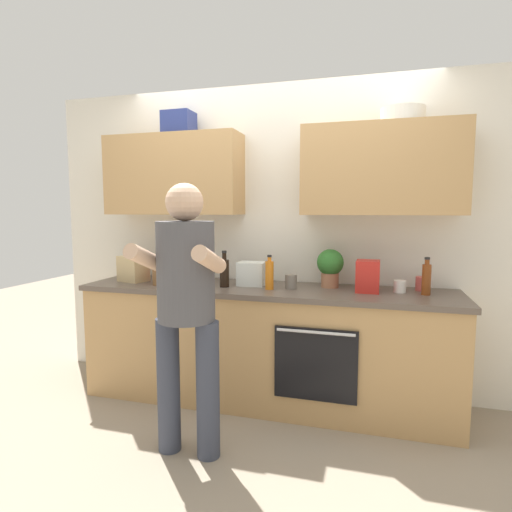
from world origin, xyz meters
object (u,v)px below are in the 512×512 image
(bottle_vinegar, at_px, (426,279))
(mixing_bowl, at_px, (196,277))
(grocery_bag_crisps, at_px, (368,276))
(grocery_bag_produce, at_px, (252,274))
(cup_stoneware, at_px, (291,282))
(person_standing, at_px, (186,298))
(knife_block, at_px, (162,269))
(bottle_juice, at_px, (269,274))
(cup_coffee, at_px, (400,286))
(bottle_soy, at_px, (224,272))
(bottle_hotsauce, at_px, (160,271))
(potted_herb, at_px, (330,266))
(cup_ceramic, at_px, (421,284))
(grocery_bag_bread, at_px, (133,269))
(bottle_syrup, at_px, (140,267))

(bottle_vinegar, bearing_deg, mixing_bowl, 178.08)
(grocery_bag_crisps, xyz_separation_m, grocery_bag_produce, (-0.88, 0.03, -0.02))
(cup_stoneware, height_order, grocery_bag_crisps, grocery_bag_crisps)
(person_standing, bearing_deg, bottle_vinegar, 30.84)
(knife_block, bearing_deg, grocery_bag_produce, 12.88)
(bottle_juice, distance_m, cup_coffee, 0.94)
(bottle_soy, bearing_deg, bottle_hotsauce, 170.39)
(potted_herb, distance_m, grocery_bag_produce, 0.61)
(knife_block, height_order, potted_herb, knife_block)
(grocery_bag_produce, bearing_deg, bottle_soy, -145.48)
(person_standing, height_order, cup_ceramic, person_standing)
(bottle_vinegar, distance_m, grocery_bag_bread, 2.26)
(person_standing, xyz_separation_m, cup_stoneware, (0.47, 0.82, -0.01))
(cup_coffee, bearing_deg, bottle_syrup, 176.82)
(bottle_vinegar, relative_size, cup_ceramic, 2.55)
(bottle_juice, xyz_separation_m, mixing_bowl, (-0.66, 0.15, -0.07))
(cup_ceramic, xyz_separation_m, mixing_bowl, (-1.74, -0.09, -0.01))
(bottle_syrup, height_order, mixing_bowl, bottle_syrup)
(bottle_soy, relative_size, bottle_hotsauce, 1.29)
(person_standing, xyz_separation_m, grocery_bag_bread, (-0.85, 0.79, 0.04))
(potted_herb, height_order, grocery_bag_crisps, potted_herb)
(bottle_hotsauce, relative_size, grocery_bag_bread, 0.99)
(person_standing, distance_m, bottle_syrup, 1.36)
(mixing_bowl, relative_size, grocery_bag_bread, 1.36)
(cup_coffee, height_order, grocery_bag_crisps, grocery_bag_crisps)
(person_standing, distance_m, cup_coffee, 1.53)
(bottle_syrup, height_order, knife_block, knife_block)
(bottle_juice, xyz_separation_m, bottle_vinegar, (1.09, 0.10, 0.00))
(cup_stoneware, distance_m, potted_herb, 0.33)
(person_standing, distance_m, bottle_soy, 0.75)
(bottle_vinegar, bearing_deg, bottle_hotsauce, 179.74)
(cup_coffee, bearing_deg, bottle_juice, -171.46)
(cup_coffee, xyz_separation_m, potted_herb, (-0.50, 0.07, 0.12))
(cup_stoneware, distance_m, mixing_bowl, 0.81)
(grocery_bag_bread, bearing_deg, person_standing, -42.97)
(mixing_bowl, bearing_deg, cup_ceramic, 3.07)
(bottle_juice, bearing_deg, cup_ceramic, 12.94)
(person_standing, relative_size, bottle_syrup, 7.65)
(bottle_vinegar, height_order, grocery_bag_crisps, bottle_vinegar)
(person_standing, xyz_separation_m, bottle_vinegar, (1.42, 0.85, 0.05))
(mixing_bowl, xyz_separation_m, grocery_bag_crisps, (1.36, -0.05, 0.07))
(bottle_vinegar, xyz_separation_m, grocery_bag_crisps, (-0.39, 0.00, -0.00))
(person_standing, distance_m, bottle_vinegar, 1.65)
(knife_block, bearing_deg, person_standing, -52.97)
(bottle_vinegar, xyz_separation_m, cup_coffee, (-0.17, 0.04, -0.07))
(cup_ceramic, distance_m, cup_coffee, 0.19)
(bottle_soy, xyz_separation_m, bottle_hotsauce, (-0.61, 0.10, -0.03))
(knife_block, relative_size, grocery_bag_produce, 1.44)
(bottle_syrup, xyz_separation_m, cup_stoneware, (1.39, -0.19, -0.03))
(bottle_vinegar, xyz_separation_m, cup_ceramic, (-0.02, 0.15, -0.06))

